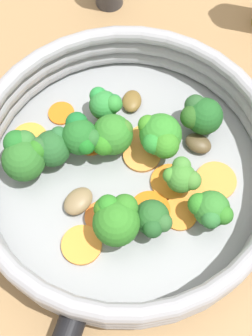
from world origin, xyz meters
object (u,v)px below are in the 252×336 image
Objects in this scene: broccoli_floret_5 at (24,155)px; broccoli_floret_8 at (51,148)px; broccoli_floret_7 at (105,104)px; mushroom_piece_1 at (132,101)px; carrot_slice_11 at (142,155)px; broccoli_floret_1 at (160,137)px; carrot_slice_3 at (145,139)px; mushroom_piece_0 at (78,201)px; carrot_slice_0 at (91,140)px; carrot_slice_1 at (101,217)px; carrot_slice_5 at (216,181)px; carrot_slice_7 at (61,113)px; carrot_slice_2 at (170,182)px; broccoli_floret_4 at (153,219)px; carrot_slice_8 at (191,191)px; carrot_slice_6 at (42,149)px; carrot_slice_10 at (30,139)px; carrot_slice_12 at (82,245)px; broccoli_floret_10 at (182,177)px; skillet at (126,176)px; mushroom_piece_2 at (198,143)px; carrot_slice_4 at (180,214)px; carrot_slice_9 at (150,210)px; broccoli_floret_6 at (116,219)px; broccoli_floret_2 at (112,136)px; broccoli_floret_3 at (201,115)px; broccoli_floret_9 at (81,136)px; broccoli_floret_0 at (211,210)px.

broccoli_floret_5 reaches higher than broccoli_floret_8.
broccoli_floret_7 reaches higher than mushroom_piece_1.
broccoli_floret_1 reaches higher than carrot_slice_11.
carrot_slice_3 is 1.04× the size of mushroom_piece_0.
carrot_slice_0 is 1.04× the size of carrot_slice_1.
carrot_slice_7 is at bearing -121.23° from carrot_slice_5.
broccoli_floret_4 reaches higher than carrot_slice_2.
broccoli_floret_7 is 0.04m from mushroom_piece_1.
broccoli_floret_4 reaches higher than carrot_slice_1.
carrot_slice_8 is at bearing 29.10° from broccoli_floret_1.
carrot_slice_0 is at bearing 96.93° from carrot_slice_6.
carrot_slice_10 is 0.13m from mushroom_piece_1.
broccoli_floret_10 is at bearing 116.90° from carrot_slice_12.
mushroom_piece_0 reaches higher than carrot_slice_7.
carrot_slice_10 is (-0.05, -0.11, 0.01)m from skillet.
carrot_slice_1 is 0.84× the size of carrot_slice_11.
mushroom_piece_2 reaches higher than carrot_slice_2.
carrot_slice_0 is at bearing 172.56° from carrot_slice_12.
broccoli_floret_10 reaches higher than carrot_slice_8.
carrot_slice_7 is 0.57× the size of broccoli_floret_1.
carrot_slice_2 is at bearing 114.00° from carrot_slice_1.
carrot_slice_11 reaches higher than carrot_slice_1.
carrot_slice_4 is at bearing 103.52° from carrot_slice_12.
broccoli_floret_4 is at bearing 15.70° from broccoli_floret_7.
carrot_slice_9 is at bearing -69.51° from carrot_slice_5.
carrot_slice_11 is (-0.04, -0.08, 0.00)m from carrot_slice_5.
carrot_slice_11 is 1.41× the size of mushroom_piece_1.
carrot_slice_1 is 0.09m from broccoli_floret_8.
broccoli_floret_6 is (0.02, -0.04, 0.03)m from carrot_slice_9.
skillet is 11.09× the size of carrot_slice_8.
broccoli_floret_8 is at bearing -51.03° from broccoli_floret_7.
broccoli_floret_5 is (0.00, -0.13, 0.03)m from carrot_slice_11.
carrot_slice_12 is 0.14m from broccoli_floret_1.
carrot_slice_8 is (-0.02, 0.10, 0.00)m from carrot_slice_1.
carrot_slice_10 is 0.10m from broccoli_floret_2.
carrot_slice_12 is at bearing -63.10° from broccoli_floret_10.
skillet is at bearing 148.19° from carrot_slice_1.
broccoli_floret_5 reaches higher than carrot_slice_10.
broccoli_floret_3 is (-0.03, 0.07, 0.03)m from carrot_slice_11.
carrot_slice_10 is 0.98× the size of carrot_slice_11.
broccoli_floret_7 is (-0.15, 0.04, 0.03)m from carrot_slice_12.
broccoli_floret_9 is 0.12m from broccoli_floret_10.
carrot_slice_9 is (0.02, -0.05, 0.00)m from carrot_slice_8.
carrot_slice_2 is at bearing 69.48° from carrot_slice_6.
broccoli_floret_0 is at bearing 60.57° from carrot_slice_6.
carrot_slice_8 is 0.16m from broccoli_floret_8.
broccoli_floret_2 is (0.05, 0.06, 0.03)m from carrot_slice_7.
broccoli_floret_0 is 0.88× the size of broccoli_floret_9.
broccoli_floret_8 is (0.05, -0.06, -0.00)m from broccoli_floret_7.
skillet is at bearing -160.93° from broccoli_floret_4.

